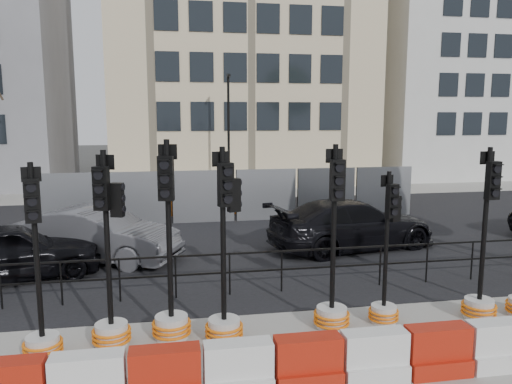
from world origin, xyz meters
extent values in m
plane|color=#51514C|center=(0.00, 0.00, 0.00)|extent=(120.00, 120.00, 0.00)
cube|color=black|center=(0.00, 7.00, 0.01)|extent=(40.00, 14.00, 0.03)
cube|color=gray|center=(0.00, 16.00, 0.01)|extent=(40.00, 4.00, 0.02)
cube|color=beige|center=(2.00, 22.00, 9.00)|extent=(15.00, 10.00, 18.00)
cube|color=silver|center=(17.00, 22.00, 8.00)|extent=(12.00, 9.00, 16.00)
cylinder|color=black|center=(-6.00, 1.20, 0.50)|extent=(0.04, 0.04, 1.00)
cylinder|color=black|center=(-4.80, 1.20, 0.50)|extent=(0.04, 0.04, 1.00)
cylinder|color=black|center=(-3.60, 1.20, 0.50)|extent=(0.04, 0.04, 1.00)
cylinder|color=black|center=(-2.40, 1.20, 0.50)|extent=(0.04, 0.04, 1.00)
cylinder|color=black|center=(-1.20, 1.20, 0.50)|extent=(0.04, 0.04, 1.00)
cylinder|color=black|center=(0.00, 1.20, 0.50)|extent=(0.04, 0.04, 1.00)
cylinder|color=black|center=(1.20, 1.20, 0.50)|extent=(0.04, 0.04, 1.00)
cylinder|color=black|center=(2.40, 1.20, 0.50)|extent=(0.04, 0.04, 1.00)
cylinder|color=black|center=(3.60, 1.20, 0.50)|extent=(0.04, 0.04, 1.00)
cylinder|color=black|center=(4.80, 1.20, 0.50)|extent=(0.04, 0.04, 1.00)
cube|color=black|center=(0.00, 1.20, 0.98)|extent=(18.00, 0.04, 0.04)
cube|color=black|center=(0.00, 1.20, 0.55)|extent=(18.00, 0.04, 0.04)
cube|color=gray|center=(-6.00, 9.00, 1.00)|extent=(2.30, 0.05, 2.00)
cylinder|color=black|center=(-7.15, 9.00, 1.00)|extent=(0.05, 0.05, 2.00)
cube|color=gray|center=(-3.60, 9.00, 1.00)|extent=(2.30, 0.05, 2.00)
cylinder|color=black|center=(-4.75, 9.00, 1.00)|extent=(0.05, 0.05, 2.00)
cube|color=gray|center=(-1.20, 9.00, 1.00)|extent=(2.30, 0.05, 2.00)
cylinder|color=black|center=(-2.35, 9.00, 1.00)|extent=(0.05, 0.05, 2.00)
cube|color=gray|center=(1.20, 9.00, 1.00)|extent=(2.30, 0.05, 2.00)
cylinder|color=black|center=(0.05, 9.00, 1.00)|extent=(0.05, 0.05, 2.00)
cube|color=gray|center=(3.60, 9.00, 1.00)|extent=(2.30, 0.05, 2.00)
cylinder|color=black|center=(2.45, 9.00, 1.00)|extent=(0.05, 0.05, 2.00)
cube|color=gray|center=(6.00, 9.00, 1.00)|extent=(2.30, 0.05, 2.00)
cylinder|color=black|center=(4.85, 9.00, 1.00)|extent=(0.05, 0.05, 2.00)
cube|color=#CE550D|center=(-4.00, 10.50, 0.40)|extent=(1.00, 0.40, 0.80)
cube|color=#CE550D|center=(-2.00, 10.50, 0.40)|extent=(1.00, 0.40, 0.80)
cube|color=#CE550D|center=(0.00, 10.50, 0.40)|extent=(1.00, 0.40, 0.80)
cube|color=#CE550D|center=(2.00, 10.50, 0.40)|extent=(1.00, 0.40, 0.80)
cube|color=#CE550D|center=(4.00, 10.50, 0.40)|extent=(1.00, 0.40, 0.80)
cube|color=#CE550D|center=(6.00, 10.50, 0.40)|extent=(1.00, 0.40, 0.80)
cylinder|color=black|center=(0.50, 15.00, 3.00)|extent=(0.12, 0.12, 6.00)
cube|color=black|center=(0.50, 14.75, 5.90)|extent=(0.12, 0.50, 0.12)
cube|color=red|center=(-4.72, -2.80, 0.55)|extent=(1.00, 0.35, 0.50)
cube|color=white|center=(-3.67, -2.80, 0.55)|extent=(1.00, 0.35, 0.50)
cube|color=red|center=(-2.62, -2.80, 0.55)|extent=(1.00, 0.35, 0.50)
cube|color=white|center=(-1.58, -2.80, 0.15)|extent=(1.00, 0.50, 0.30)
cube|color=white|center=(-1.58, -2.80, 0.55)|extent=(1.00, 0.35, 0.50)
cube|color=red|center=(-0.52, -2.80, 0.15)|extent=(1.00, 0.50, 0.30)
cube|color=red|center=(-0.52, -2.80, 0.55)|extent=(1.00, 0.35, 0.50)
cube|color=white|center=(0.53, -2.80, 0.15)|extent=(1.00, 0.50, 0.30)
cube|color=white|center=(0.53, -2.80, 0.55)|extent=(1.00, 0.35, 0.50)
cube|color=red|center=(1.58, -2.80, 0.15)|extent=(1.00, 0.50, 0.30)
cube|color=red|center=(1.58, -2.80, 0.55)|extent=(1.00, 0.35, 0.50)
cube|color=white|center=(2.63, -2.80, 0.15)|extent=(1.00, 0.50, 0.30)
cube|color=white|center=(2.63, -2.80, 0.55)|extent=(1.00, 0.35, 0.50)
cylinder|color=silver|center=(-4.65, -1.16, 0.20)|extent=(0.54, 0.54, 0.40)
torus|color=orange|center=(-4.65, -1.16, 0.12)|extent=(0.65, 0.65, 0.05)
torus|color=orange|center=(-4.65, -1.16, 0.20)|extent=(0.65, 0.65, 0.05)
torus|color=orange|center=(-4.65, -1.16, 0.28)|extent=(0.65, 0.65, 0.05)
cylinder|color=black|center=(-4.65, -1.16, 1.81)|extent=(0.09, 0.09, 3.01)
cube|color=black|center=(-4.63, -1.28, 2.71)|extent=(0.26, 0.19, 0.70)
cylinder|color=black|center=(-4.61, -1.35, 2.49)|extent=(0.16, 0.08, 0.15)
cylinder|color=black|center=(-4.61, -1.35, 2.71)|extent=(0.16, 0.08, 0.15)
cylinder|color=black|center=(-4.61, -1.35, 2.93)|extent=(0.16, 0.08, 0.15)
cube|color=black|center=(-4.67, -1.10, 3.11)|extent=(0.30, 0.09, 0.24)
cylinder|color=silver|center=(-3.57, -0.89, 0.21)|extent=(0.57, 0.57, 0.42)
torus|color=orange|center=(-3.57, -0.89, 0.13)|extent=(0.68, 0.68, 0.05)
torus|color=orange|center=(-3.57, -0.89, 0.21)|extent=(0.68, 0.68, 0.05)
torus|color=orange|center=(-3.57, -0.89, 0.29)|extent=(0.68, 0.68, 0.05)
cylinder|color=black|center=(-3.57, -0.89, 1.90)|extent=(0.09, 0.09, 3.16)
cube|color=black|center=(-3.60, -1.01, 2.84)|extent=(0.29, 0.22, 0.74)
cylinder|color=black|center=(-3.63, -1.09, 2.61)|extent=(0.17, 0.10, 0.16)
cylinder|color=black|center=(-3.63, -1.09, 2.84)|extent=(0.17, 0.10, 0.16)
cylinder|color=black|center=(-3.63, -1.09, 3.08)|extent=(0.17, 0.10, 0.16)
cube|color=black|center=(-3.55, -0.83, 3.27)|extent=(0.31, 0.13, 0.25)
cube|color=black|center=(-3.37, -0.95, 2.63)|extent=(0.24, 0.19, 0.58)
cylinder|color=silver|center=(-2.52, -0.79, 0.22)|extent=(0.60, 0.60, 0.44)
torus|color=orange|center=(-2.52, -0.79, 0.13)|extent=(0.72, 0.72, 0.06)
torus|color=orange|center=(-2.52, -0.79, 0.22)|extent=(0.72, 0.72, 0.06)
torus|color=orange|center=(-2.52, -0.79, 0.31)|extent=(0.72, 0.72, 0.06)
cylinder|color=black|center=(-2.52, -0.79, 1.98)|extent=(0.10, 0.10, 3.31)
cube|color=black|center=(-2.54, -0.91, 2.98)|extent=(0.29, 0.20, 0.77)
cylinder|color=black|center=(-2.56, -1.00, 2.73)|extent=(0.17, 0.09, 0.17)
cylinder|color=black|center=(-2.56, -1.00, 2.98)|extent=(0.17, 0.09, 0.17)
cylinder|color=black|center=(-2.56, -1.00, 3.22)|extent=(0.17, 0.09, 0.17)
cube|color=black|center=(-2.50, -0.72, 3.42)|extent=(0.33, 0.10, 0.26)
cylinder|color=silver|center=(-1.59, -1.06, 0.21)|extent=(0.58, 0.58, 0.43)
torus|color=orange|center=(-1.59, -1.06, 0.13)|extent=(0.69, 0.69, 0.05)
torus|color=orange|center=(-1.59, -1.06, 0.21)|extent=(0.69, 0.69, 0.05)
torus|color=orange|center=(-1.59, -1.06, 0.30)|extent=(0.69, 0.69, 0.05)
cylinder|color=black|center=(-1.59, -1.06, 1.92)|extent=(0.10, 0.10, 3.20)
cube|color=black|center=(-1.55, -1.18, 2.88)|extent=(0.29, 0.22, 0.75)
cylinder|color=black|center=(-1.52, -1.26, 2.64)|extent=(0.17, 0.10, 0.16)
cylinder|color=black|center=(-1.52, -1.26, 2.88)|extent=(0.17, 0.10, 0.16)
cylinder|color=black|center=(-1.52, -1.26, 3.11)|extent=(0.17, 0.10, 0.16)
cube|color=black|center=(-1.61, -1.00, 3.30)|extent=(0.31, 0.13, 0.26)
cube|color=black|center=(-1.38, -0.99, 2.67)|extent=(0.25, 0.20, 0.59)
cylinder|color=silver|center=(0.50, -0.87, 0.21)|extent=(0.58, 0.58, 0.43)
torus|color=orange|center=(0.50, -0.87, 0.13)|extent=(0.69, 0.69, 0.05)
torus|color=orange|center=(0.50, -0.87, 0.21)|extent=(0.69, 0.69, 0.05)
torus|color=orange|center=(0.50, -0.87, 0.30)|extent=(0.69, 0.69, 0.05)
cylinder|color=black|center=(0.50, -0.87, 1.92)|extent=(0.10, 0.10, 3.21)
cube|color=black|center=(0.50, -1.00, 2.89)|extent=(0.26, 0.16, 0.75)
cylinder|color=black|center=(0.51, -1.08, 2.65)|extent=(0.16, 0.06, 0.16)
cylinder|color=black|center=(0.51, -1.08, 2.89)|extent=(0.16, 0.06, 0.16)
cylinder|color=black|center=(0.51, -1.08, 3.12)|extent=(0.16, 0.06, 0.16)
cube|color=black|center=(0.50, -0.81, 3.31)|extent=(0.32, 0.04, 0.26)
cylinder|color=silver|center=(1.59, -0.81, 0.18)|extent=(0.49, 0.49, 0.36)
torus|color=orange|center=(1.59, -0.81, 0.11)|extent=(0.59, 0.59, 0.05)
torus|color=orange|center=(1.59, -0.81, 0.18)|extent=(0.59, 0.59, 0.05)
torus|color=orange|center=(1.59, -0.81, 0.25)|extent=(0.59, 0.59, 0.05)
cylinder|color=black|center=(1.59, -0.81, 1.64)|extent=(0.08, 0.08, 2.73)
cube|color=black|center=(1.61, -0.92, 2.46)|extent=(0.24, 0.18, 0.64)
cylinder|color=black|center=(1.63, -0.99, 2.26)|extent=(0.14, 0.08, 0.14)
cylinder|color=black|center=(1.63, -0.99, 2.46)|extent=(0.14, 0.08, 0.14)
cylinder|color=black|center=(1.63, -0.99, 2.66)|extent=(0.14, 0.08, 0.14)
cube|color=black|center=(1.57, -0.76, 2.82)|extent=(0.27, 0.09, 0.22)
cube|color=black|center=(1.76, -0.77, 2.27)|extent=(0.21, 0.16, 0.50)
cylinder|color=silver|center=(3.55, -0.96, 0.21)|extent=(0.56, 0.56, 0.42)
torus|color=orange|center=(3.55, -0.96, 0.13)|extent=(0.68, 0.68, 0.05)
torus|color=orange|center=(3.55, -0.96, 0.21)|extent=(0.68, 0.68, 0.05)
torus|color=orange|center=(3.55, -0.96, 0.29)|extent=(0.68, 0.68, 0.05)
cylinder|color=black|center=(3.55, -0.96, 1.88)|extent=(0.09, 0.09, 3.13)
cube|color=black|center=(3.57, -1.08, 2.82)|extent=(0.26, 0.17, 0.73)
cylinder|color=black|center=(3.58, -1.16, 2.59)|extent=(0.16, 0.07, 0.16)
cylinder|color=black|center=(3.58, -1.16, 2.82)|extent=(0.16, 0.07, 0.16)
cylinder|color=black|center=(3.58, -1.16, 3.05)|extent=(0.16, 0.07, 0.16)
cube|color=black|center=(3.55, -0.89, 3.24)|extent=(0.31, 0.06, 0.25)
imported|color=black|center=(-6.39, 3.21, 0.73)|extent=(4.05, 5.22, 1.46)
imported|color=#535459|center=(-4.48, 4.52, 0.75)|extent=(5.07, 5.79, 1.51)
imported|color=black|center=(2.96, 4.52, 0.76)|extent=(4.17, 6.04, 1.51)
camera|label=1|loc=(-2.52, -9.52, 4.06)|focal=35.00mm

